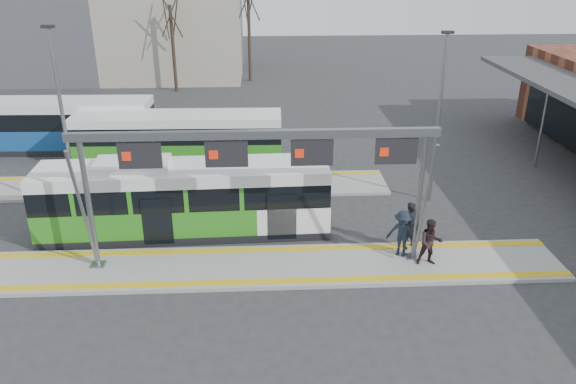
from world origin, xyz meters
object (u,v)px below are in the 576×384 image
hero_bus (184,200)px  passenger_c (402,233)px  passenger_a (411,225)px  gantry (260,159)px  passenger_b (430,242)px

hero_bus → passenger_c: bearing=-19.0°
hero_bus → passenger_a: 9.31m
passenger_a → passenger_c: passenger_a is taller
passenger_a → passenger_c: bearing=-161.1°
gantry → passenger_a: 6.73m
passenger_b → passenger_a: bearing=109.9°
hero_bus → gantry: bearing=-43.9°
passenger_b → passenger_c: passenger_c is taller
gantry → passenger_c: (5.39, 0.24, -3.21)m
gantry → hero_bus: bearing=137.9°
hero_bus → passenger_a: size_ratio=6.19×
gantry → passenger_c: 6.28m
hero_bus → passenger_a: bearing=-14.6°
gantry → hero_bus: gantry is taller
passenger_a → passenger_b: bearing=-104.2°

